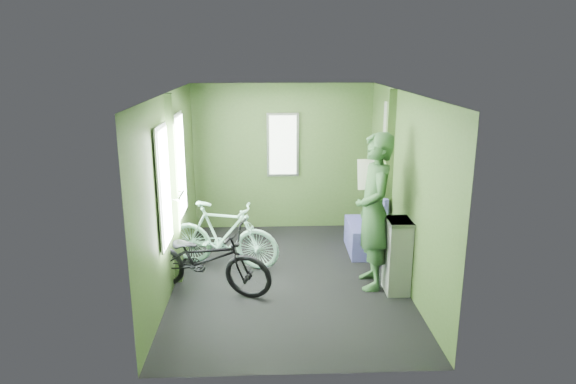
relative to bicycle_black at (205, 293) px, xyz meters
name	(u,v)px	position (x,y,z in m)	size (l,w,h in m)	color
room	(285,166)	(0.97, 0.40, 1.44)	(4.00, 4.02, 2.31)	black
bicycle_black	(205,293)	(0.00, 0.00, 0.00)	(0.58, 1.67, 0.88)	black
bicycle_mint	(224,267)	(0.17, 0.75, 0.00)	(0.43, 1.51, 0.91)	#9FE3D0
passenger	(374,211)	(2.01, 0.14, 0.94)	(0.45, 0.71, 1.88)	#2C512C
waste_box	(397,256)	(2.27, -0.04, 0.45)	(0.26, 0.37, 0.89)	gray
bench_seat	(366,234)	(2.15, 1.24, 0.26)	(0.47, 0.84, 0.88)	navy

